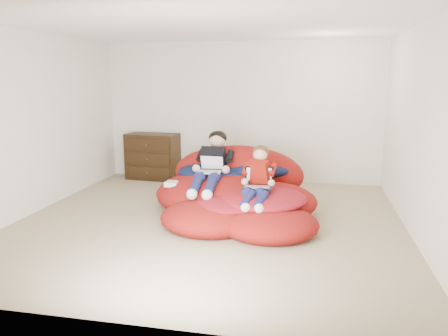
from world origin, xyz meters
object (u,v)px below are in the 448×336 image
(dresser, at_px, (153,156))
(laptop_black, at_px, (258,181))
(beanbag_pile, at_px, (237,193))
(laptop_white, at_px, (211,168))
(younger_boy, at_px, (258,176))
(older_boy, at_px, (212,162))

(dresser, distance_m, laptop_black, 3.13)
(beanbag_pile, relative_size, laptop_white, 7.20)
(beanbag_pile, distance_m, younger_boy, 0.67)
(beanbag_pile, distance_m, older_boy, 0.56)
(younger_boy, distance_m, laptop_white, 0.81)
(dresser, xyz_separation_m, laptop_black, (2.25, -2.18, 0.14))
(dresser, height_order, beanbag_pile, same)
(older_boy, distance_m, laptop_white, 0.13)
(younger_boy, distance_m, laptop_black, 0.07)
(dresser, distance_m, beanbag_pile, 2.57)
(beanbag_pile, relative_size, laptop_black, 6.34)
(dresser, bearing_deg, beanbag_pile, -42.50)
(laptop_white, bearing_deg, younger_boy, -27.72)
(younger_boy, height_order, laptop_white, younger_boy)
(dresser, height_order, younger_boy, younger_boy)
(dresser, relative_size, older_boy, 0.76)
(younger_boy, bearing_deg, beanbag_pile, 129.33)
(older_boy, bearing_deg, beanbag_pile, -9.20)
(beanbag_pile, xyz_separation_m, laptop_white, (-0.36, -0.06, 0.37))
(dresser, xyz_separation_m, older_boy, (1.53, -1.67, 0.27))
(laptop_white, distance_m, laptop_black, 0.81)
(dresser, relative_size, laptop_black, 2.53)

